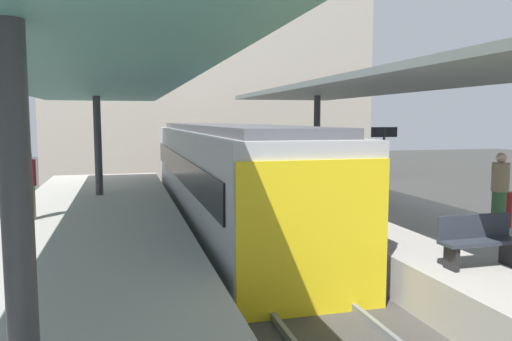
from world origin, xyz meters
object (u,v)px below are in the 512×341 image
(passenger_mid_platform, at_px, (29,184))
(commuter_train, at_px, (221,174))
(passenger_near_bench, at_px, (500,191))
(platform_sign, at_px, (384,145))
(platform_bench, at_px, (478,239))
(litter_bin, at_px, (502,209))

(passenger_mid_platform, bearing_deg, commuter_train, 25.10)
(passenger_near_bench, bearing_deg, platform_sign, 87.21)
(commuter_train, xyz_separation_m, platform_bench, (2.69, -8.58, -0.26))
(commuter_train, distance_m, passenger_near_bench, 8.19)
(litter_bin, distance_m, passenger_near_bench, 0.97)
(commuter_train, distance_m, passenger_mid_platform, 5.81)
(platform_sign, height_order, passenger_near_bench, platform_sign)
(passenger_near_bench, height_order, passenger_mid_platform, passenger_near_bench)
(platform_sign, xyz_separation_m, passenger_mid_platform, (-10.32, -1.22, -0.74))
(passenger_near_bench, bearing_deg, platform_bench, -137.42)
(commuter_train, bearing_deg, platform_bench, -72.60)
(platform_sign, relative_size, passenger_mid_platform, 1.30)
(commuter_train, relative_size, platform_bench, 11.46)
(passenger_mid_platform, bearing_deg, platform_bench, -37.57)
(platform_sign, relative_size, litter_bin, 2.76)
(commuter_train, xyz_separation_m, platform_sign, (5.06, -1.24, 0.90))
(commuter_train, relative_size, passenger_near_bench, 9.16)
(platform_bench, xyz_separation_m, platform_sign, (2.37, 7.33, 1.16))
(litter_bin, xyz_separation_m, passenger_mid_platform, (-10.64, 3.60, 0.48))
(passenger_mid_platform, bearing_deg, platform_sign, 6.74)
(platform_sign, bearing_deg, passenger_near_bench, -92.79)
(platform_bench, relative_size, platform_sign, 0.63)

